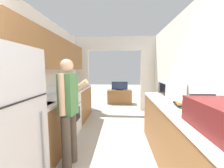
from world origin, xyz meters
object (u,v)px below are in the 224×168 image
at_px(television, 120,86).
at_px(range_oven, 62,115).
at_px(microwave, 171,89).
at_px(knife, 72,89).
at_px(person, 68,111).
at_px(book_stack, 185,103).
at_px(tv_cabinet, 120,97).

bearing_deg(television, range_oven, -113.29).
xyz_separation_m(microwave, knife, (-2.18, 0.80, -0.14)).
bearing_deg(microwave, television, 108.24).
distance_m(microwave, television, 3.12).
relative_size(range_oven, person, 0.67).
bearing_deg(knife, person, -106.08).
relative_size(book_stack, tv_cabinet, 0.32).
bearing_deg(knife, tv_cabinet, 27.59).
bearing_deg(tv_cabinet, person, -101.09).
bearing_deg(book_stack, tv_cabinet, 103.70).
height_order(person, microwave, person).
bearing_deg(tv_cabinet, book_stack, -76.30).
relative_size(range_oven, book_stack, 3.37).
relative_size(microwave, book_stack, 1.56).
distance_m(range_oven, microwave, 2.27).
xyz_separation_m(tv_cabinet, knife, (-1.21, -2.18, 0.63)).
bearing_deg(range_oven, person, -60.43).
height_order(microwave, knife, microwave).
distance_m(range_oven, tv_cabinet, 3.12).
bearing_deg(tv_cabinet, television, -90.00).
relative_size(person, tv_cabinet, 1.58).
xyz_separation_m(microwave, tv_cabinet, (-0.97, 2.99, -0.77)).
bearing_deg(tv_cabinet, microwave, -72.00).
relative_size(book_stack, knife, 1.07).
distance_m(range_oven, person, 1.05).
xyz_separation_m(person, microwave, (1.70, 0.74, 0.23)).
relative_size(book_stack, television, 0.48).
distance_m(range_oven, knife, 0.82).
distance_m(tv_cabinet, television, 0.45).
bearing_deg(television, microwave, -71.76).
bearing_deg(television, tv_cabinet, 90.00).
distance_m(microwave, knife, 2.33).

